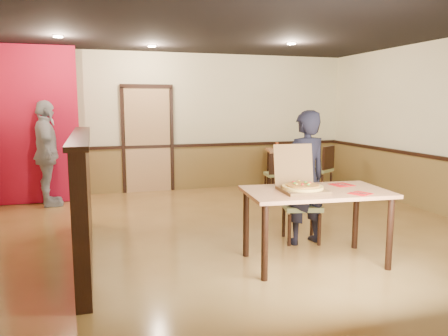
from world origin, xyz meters
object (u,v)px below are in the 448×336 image
object	(u,v)px
side_chair_left	(277,173)
pizza_box	(301,185)
condiment	(277,145)
diner_chair	(300,201)
side_chair_right	(321,167)
passerby	(47,154)
diner	(305,178)
side_table	(286,158)
main_table	(316,200)

from	to	relation	value
side_chair_left	pizza_box	bearing A→B (deg)	78.19
condiment	side_chair_left	bearing A→B (deg)	-112.72
diner_chair	side_chair_right	bearing A→B (deg)	69.66
side_chair_left	passerby	xyz separation A→B (m)	(-4.15, 0.43, 0.46)
passerby	pizza_box	size ratio (longest dim) A/B	3.20
side_chair_right	diner	bearing A→B (deg)	22.65
diner_chair	side_table	world-z (taller)	diner_chair
diner_chair	main_table	bearing A→B (deg)	-91.81
passerby	condiment	xyz separation A→B (m)	(4.47, 0.32, -0.01)
diner_chair	condiment	bearing A→B (deg)	85.23
main_table	diner	xyz separation A→B (m)	(0.21, 0.68, 0.13)
side_chair_right	pizza_box	bearing A→B (deg)	23.15
main_table	side_chair_left	bearing A→B (deg)	77.84
diner_chair	side_chair_left	distance (m)	2.71
side_table	pizza_box	xyz separation A→B (m)	(-1.68, -4.01, 0.25)
side_chair_left	side_table	world-z (taller)	side_chair_left
main_table	diner	world-z (taller)	diner
diner_chair	passerby	distance (m)	4.52
side_chair_right	diner	world-z (taller)	diner
side_chair_right	passerby	size ratio (longest dim) A/B	0.52
diner_chair	pizza_box	distance (m)	0.99
diner	pizza_box	bearing A→B (deg)	51.13
side_table	passerby	world-z (taller)	passerby
main_table	passerby	size ratio (longest dim) A/B	0.88
diner	passerby	bearing A→B (deg)	-52.03
condiment	side_table	bearing A→B (deg)	-43.67
side_chair_right	side_chair_left	bearing A→B (deg)	-34.03
passerby	pizza_box	world-z (taller)	passerby
side_chair_left	side_table	distance (m)	0.79
passerby	side_chair_right	bearing A→B (deg)	-102.99
side_chair_left	diner	xyz separation A→B (m)	(-0.83, -2.73, 0.39)
main_table	passerby	bearing A→B (deg)	133.87
main_table	side_chair_left	world-z (taller)	side_chair_left
main_table	condiment	world-z (taller)	condiment
diner	passerby	distance (m)	4.59
main_table	pizza_box	xyz separation A→B (m)	(-0.18, 0.02, 0.17)
side_chair_right	condiment	xyz separation A→B (m)	(-0.63, 0.75, 0.39)
diner	passerby	size ratio (longest dim) A/B	0.92
side_chair_right	passerby	world-z (taller)	passerby
pizza_box	passerby	bearing A→B (deg)	130.96
condiment	diner_chair	bearing A→B (deg)	-108.63
passerby	pizza_box	distance (m)	4.82
diner_chair	side_table	bearing A→B (deg)	82.21
side_table	condiment	distance (m)	0.33
side_chair_left	diner	bearing A→B (deg)	81.03
side_chair_left	side_table	bearing A→B (deg)	-118.83
side_chair_left	condiment	size ratio (longest dim) A/B	5.76
diner_chair	diner	xyz separation A→B (m)	(-0.02, -0.15, 0.34)
diner_chair	pizza_box	world-z (taller)	pizza_box
diner	condiment	distance (m)	3.67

